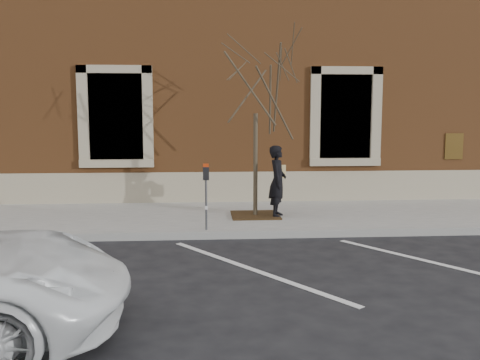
{
  "coord_description": "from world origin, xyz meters",
  "views": [
    {
      "loc": [
        -0.77,
        -10.51,
        2.51
      ],
      "look_at": [
        0.0,
        0.6,
        1.1
      ],
      "focal_mm": 40.0,
      "sensor_mm": 36.0,
      "label": 1
    }
  ],
  "objects": [
    {
      "name": "ground",
      "position": [
        0.0,
        0.0,
        0.0
      ],
      "size": [
        120.0,
        120.0,
        0.0
      ],
      "primitive_type": "plane",
      "color": "#28282B",
      "rests_on": "ground"
    },
    {
      "name": "sidewalk_near",
      "position": [
        0.0,
        1.75,
        0.07
      ],
      "size": [
        40.0,
        3.5,
        0.15
      ],
      "primitive_type": "cube",
      "color": "#BCB8B1",
      "rests_on": "ground"
    },
    {
      "name": "curb_near",
      "position": [
        0.0,
        -0.05,
        0.07
      ],
      "size": [
        40.0,
        0.12,
        0.15
      ],
      "primitive_type": "cube",
      "color": "#9E9E99",
      "rests_on": "ground"
    },
    {
      "name": "parking_stripes",
      "position": [
        0.0,
        -2.2,
        0.0
      ],
      "size": [
        28.0,
        4.4,
        0.01
      ],
      "primitive_type": null,
      "color": "silver",
      "rests_on": "ground"
    },
    {
      "name": "building_civic",
      "position": [
        0.0,
        7.74,
        4.0
      ],
      "size": [
        40.0,
        8.62,
        8.0
      ],
      "color": "brown",
      "rests_on": "ground"
    },
    {
      "name": "man",
      "position": [
        0.91,
        1.42,
        0.96
      ],
      "size": [
        0.52,
        0.67,
        1.62
      ],
      "primitive_type": "imported",
      "rotation": [
        0.0,
        0.0,
        1.33
      ],
      "color": "black",
      "rests_on": "sidewalk_near"
    },
    {
      "name": "parking_meter",
      "position": [
        -0.72,
        0.12,
        1.08
      ],
      "size": [
        0.12,
        0.09,
        1.34
      ],
      "rotation": [
        0.0,
        0.0,
        0.16
      ],
      "color": "#595B60",
      "rests_on": "sidewalk_near"
    },
    {
      "name": "tree_grate",
      "position": [
        0.42,
        1.53,
        0.16
      ],
      "size": [
        1.1,
        1.1,
        0.03
      ],
      "primitive_type": "cube",
      "color": "#3C2713",
      "rests_on": "sidewalk_near"
    },
    {
      "name": "sapling",
      "position": [
        0.42,
        1.53,
        3.12
      ],
      "size": [
        2.55,
        2.55,
        4.25
      ],
      "color": "#493B2C",
      "rests_on": "sidewalk_near"
    }
  ]
}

